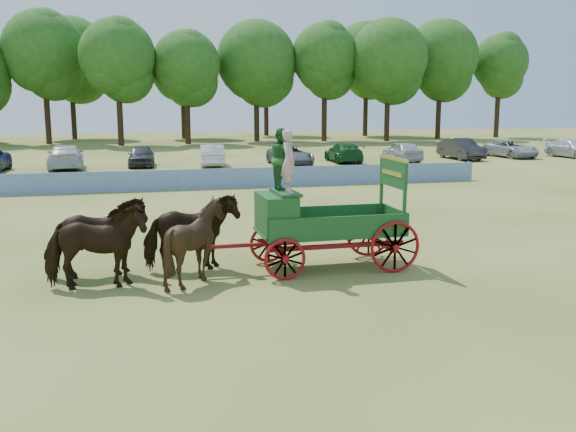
{
  "coord_description": "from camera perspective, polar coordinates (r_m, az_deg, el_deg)",
  "views": [
    {
      "loc": [
        -7.3,
        -15.03,
        4.5
      ],
      "look_at": [
        -2.92,
        2.23,
        1.3
      ],
      "focal_mm": 40.0,
      "sensor_mm": 36.0,
      "label": 1
    }
  ],
  "objects": [
    {
      "name": "farm_dray",
      "position": [
        17.15,
        1.33,
        0.78
      ],
      "size": [
        6.0,
        2.0,
        3.8
      ],
      "color": "#9E0F13",
      "rests_on": "ground"
    },
    {
      "name": "horse_wheel_right",
      "position": [
        17.24,
        -8.6,
        -1.51
      ],
      "size": [
        2.58,
        1.4,
        2.08
      ],
      "primitive_type": "imported",
      "rotation": [
        0.0,
        0.0,
        1.69
      ],
      "color": "black",
      "rests_on": "ground"
    },
    {
      "name": "horse_wheel_left",
      "position": [
        16.17,
        -8.21,
        -2.27
      ],
      "size": [
        2.04,
        1.86,
        2.08
      ],
      "primitive_type": "imported",
      "rotation": [
        0.0,
        0.0,
        1.67
      ],
      "color": "black",
      "rests_on": "ground"
    },
    {
      "name": "parked_cars",
      "position": [
        46.04,
        -2.85,
        5.49
      ],
      "size": [
        56.05,
        7.26,
        1.63
      ],
      "color": "silver",
      "rests_on": "ground"
    },
    {
      "name": "treeline",
      "position": [
        74.35,
        -12.81,
        13.5
      ],
      "size": [
        89.76,
        23.21,
        14.63
      ],
      "color": "#382314",
      "rests_on": "ground"
    },
    {
      "name": "sponsor_banner",
      "position": [
        33.86,
        -3.43,
        3.42
      ],
      "size": [
        26.0,
        0.08,
        1.05
      ],
      "primitive_type": "cube",
      "color": "#1B3F93",
      "rests_on": "ground"
    },
    {
      "name": "horse_lead_left",
      "position": [
        16.11,
        -16.74,
        -2.66
      ],
      "size": [
        2.49,
        1.18,
        2.08
      ],
      "primitive_type": "imported",
      "rotation": [
        0.0,
        0.0,
        1.55
      ],
      "color": "black",
      "rests_on": "ground"
    },
    {
      "name": "horse_lead_right",
      "position": [
        17.18,
        -16.59,
        -1.86
      ],
      "size": [
        2.59,
        1.45,
        2.08
      ],
      "primitive_type": "imported",
      "rotation": [
        0.0,
        0.0,
        1.71
      ],
      "color": "black",
      "rests_on": "ground"
    },
    {
      "name": "ground",
      "position": [
        17.31,
        11.29,
        -5.09
      ],
      "size": [
        160.0,
        160.0,
        0.0
      ],
      "primitive_type": "plane",
      "color": "#A89A4C",
      "rests_on": "ground"
    }
  ]
}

